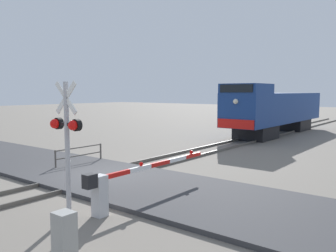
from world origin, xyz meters
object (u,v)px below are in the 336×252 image
Objects in this scene: locomotive at (276,109)px; crossing_gate at (118,183)px; guard_railing at (79,153)px; utility_cabinet at (65,238)px; crossing_signal at (66,134)px.

locomotive is 2.63× the size of crossing_gate.
utility_cabinet is at bearing -39.53° from guard_railing.
crossing_signal is at bearing -118.72° from crossing_gate.
crossing_signal is 3.49× the size of utility_cabinet.
guard_railing is at bearing 151.60° from crossing_gate.
crossing_signal reaches higher than crossing_gate.
locomotive reaches higher than crossing_gate.
crossing_signal is 7.34m from guard_railing.
guard_railing is at bearing 140.47° from utility_cabinet.
locomotive is at bearing 97.05° from crossing_signal.
crossing_signal is at bearing 142.50° from utility_cabinet.
crossing_signal reaches higher than utility_cabinet.
locomotive reaches higher than utility_cabinet.
crossing_gate is 2.09× the size of guard_railing.
locomotive reaches higher than crossing_signal.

